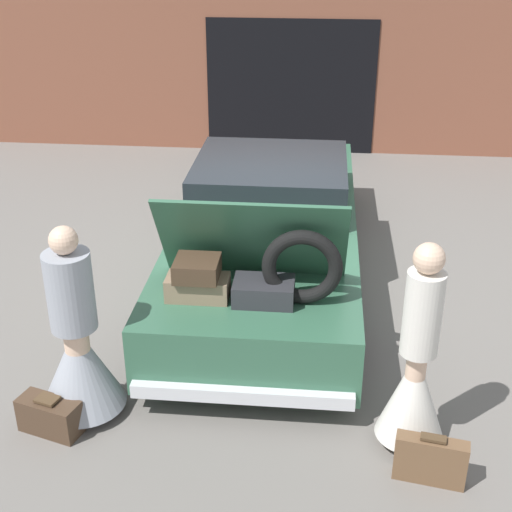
{
  "coord_description": "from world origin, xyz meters",
  "views": [
    {
      "loc": [
        0.56,
        -7.23,
        3.83
      ],
      "look_at": [
        0.0,
        -1.42,
        0.94
      ],
      "focal_mm": 50.0,
      "sensor_mm": 36.0,
      "label": 1
    }
  ],
  "objects_px": {
    "person_left": "(78,351)",
    "person_right": "(415,376)",
    "suitcase_beside_left_person": "(50,416)",
    "suitcase_beside_right_person": "(430,460)",
    "car": "(268,229)"
  },
  "relations": [
    {
      "from": "suitcase_beside_right_person",
      "to": "car",
      "type": "bearing_deg",
      "value": 114.78
    },
    {
      "from": "person_left",
      "to": "person_right",
      "type": "bearing_deg",
      "value": 93.11
    },
    {
      "from": "person_left",
      "to": "person_right",
      "type": "height_order",
      "value": "person_right"
    },
    {
      "from": "suitcase_beside_left_person",
      "to": "suitcase_beside_right_person",
      "type": "bearing_deg",
      "value": -5.19
    },
    {
      "from": "person_left",
      "to": "suitcase_beside_right_person",
      "type": "height_order",
      "value": "person_left"
    },
    {
      "from": "person_left",
      "to": "car",
      "type": "bearing_deg",
      "value": 158.57
    },
    {
      "from": "car",
      "to": "suitcase_beside_right_person",
      "type": "height_order",
      "value": "car"
    },
    {
      "from": "suitcase_beside_right_person",
      "to": "person_right",
      "type": "bearing_deg",
      "value": 104.77
    },
    {
      "from": "car",
      "to": "person_left",
      "type": "distance_m",
      "value": 2.9
    },
    {
      "from": "car",
      "to": "suitcase_beside_right_person",
      "type": "relative_size",
      "value": 9.77
    },
    {
      "from": "car",
      "to": "suitcase_beside_right_person",
      "type": "xyz_separation_m",
      "value": [
        1.44,
        -3.13,
        -0.4
      ]
    },
    {
      "from": "person_right",
      "to": "suitcase_beside_left_person",
      "type": "xyz_separation_m",
      "value": [
        -2.86,
        -0.15,
        -0.48
      ]
    },
    {
      "from": "person_right",
      "to": "suitcase_beside_right_person",
      "type": "xyz_separation_m",
      "value": [
        0.11,
        -0.42,
        -0.44
      ]
    },
    {
      "from": "car",
      "to": "person_right",
      "type": "height_order",
      "value": "person_right"
    },
    {
      "from": "suitcase_beside_left_person",
      "to": "person_right",
      "type": "bearing_deg",
      "value": 2.99
    }
  ]
}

